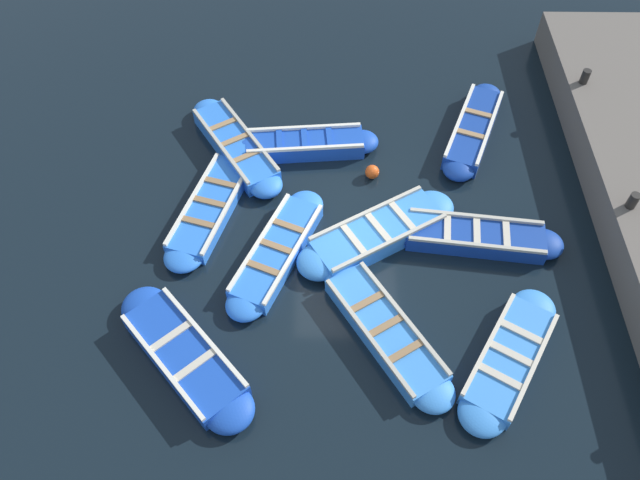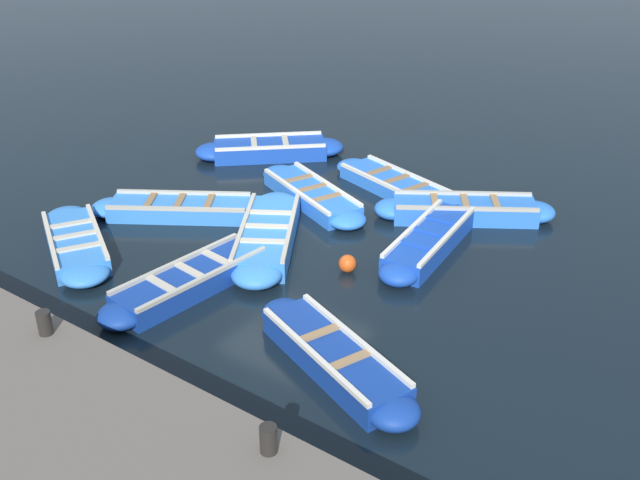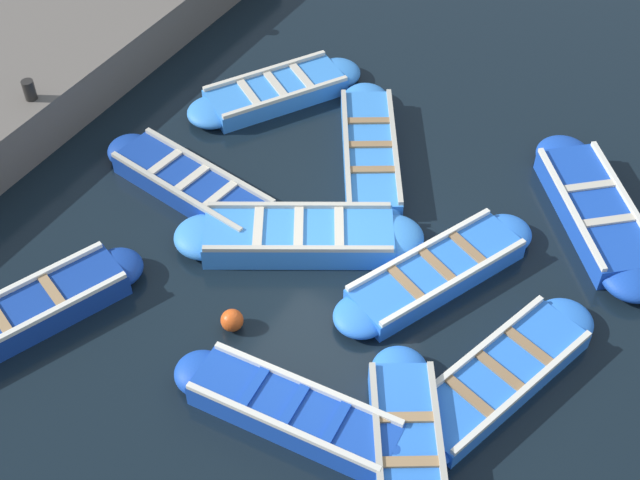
{
  "view_description": "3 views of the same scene",
  "coord_description": "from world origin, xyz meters",
  "px_view_note": "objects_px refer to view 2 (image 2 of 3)",
  "views": [
    {
      "loc": [
        0.54,
        8.31,
        10.6
      ],
      "look_at": [
        0.64,
        0.37,
        0.16
      ],
      "focal_mm": 35.0,
      "sensor_mm": 36.0,
      "label": 1
    },
    {
      "loc": [
        -10.43,
        -8.0,
        6.88
      ],
      "look_at": [
        -0.41,
        -0.91,
        0.38
      ],
      "focal_mm": 42.0,
      "sensor_mm": 36.0,
      "label": 2
    },
    {
      "loc": [
        4.56,
        -7.53,
        10.07
      ],
      "look_at": [
        -0.21,
        0.24,
        0.31
      ],
      "focal_mm": 50.0,
      "sensor_mm": 36.0,
      "label": 3
    }
  ],
  "objects_px": {
    "boat_end_of_row": "(430,241)",
    "bollard_north": "(268,439)",
    "boat_near_quay": "(464,210)",
    "buoy_orange_near": "(348,264)",
    "boat_bow_out": "(334,357)",
    "boat_outer_left": "(180,209)",
    "boat_tucked": "(395,186)",
    "bollard_mid_north": "(45,323)",
    "boat_centre": "(75,243)",
    "boat_broadside": "(270,149)",
    "boat_drifting": "(267,236)",
    "boat_inner_gap": "(311,195)",
    "boat_alongside": "(191,280)"
  },
  "relations": [
    {
      "from": "boat_inner_gap",
      "to": "boat_bow_out",
      "type": "distance_m",
      "value": 5.87
    },
    {
      "from": "boat_end_of_row",
      "to": "buoy_orange_near",
      "type": "distance_m",
      "value": 1.78
    },
    {
      "from": "boat_drifting",
      "to": "bollard_north",
      "type": "distance_m",
      "value": 6.62
    },
    {
      "from": "boat_bow_out",
      "to": "buoy_orange_near",
      "type": "relative_size",
      "value": 11.0
    },
    {
      "from": "boat_inner_gap",
      "to": "boat_alongside",
      "type": "distance_m",
      "value": 4.18
    },
    {
      "from": "bollard_north",
      "to": "bollard_mid_north",
      "type": "xyz_separation_m",
      "value": [
        0.0,
        3.93,
        0.0
      ]
    },
    {
      "from": "boat_centre",
      "to": "boat_broadside",
      "type": "relative_size",
      "value": 1.0
    },
    {
      "from": "boat_outer_left",
      "to": "boat_centre",
      "type": "bearing_deg",
      "value": 166.31
    },
    {
      "from": "boat_alongside",
      "to": "boat_outer_left",
      "type": "xyz_separation_m",
      "value": [
        2.01,
        2.25,
        -0.02
      ]
    },
    {
      "from": "boat_broadside",
      "to": "buoy_orange_near",
      "type": "xyz_separation_m",
      "value": [
        -3.63,
        -4.7,
        -0.03
      ]
    },
    {
      "from": "boat_tucked",
      "to": "boat_near_quay",
      "type": "distance_m",
      "value": 1.89
    },
    {
      "from": "boat_outer_left",
      "to": "bollard_north",
      "type": "xyz_separation_m",
      "value": [
        -5.04,
        -6.44,
        0.92
      ]
    },
    {
      "from": "boat_tucked",
      "to": "boat_near_quay",
      "type": "height_order",
      "value": "boat_near_quay"
    },
    {
      "from": "boat_tucked",
      "to": "boat_broadside",
      "type": "relative_size",
      "value": 1.12
    },
    {
      "from": "boat_end_of_row",
      "to": "boat_outer_left",
      "type": "distance_m",
      "value": 5.23
    },
    {
      "from": "boat_centre",
      "to": "boat_near_quay",
      "type": "distance_m",
      "value": 7.78
    },
    {
      "from": "boat_inner_gap",
      "to": "boat_end_of_row",
      "type": "relative_size",
      "value": 1.01
    },
    {
      "from": "boat_centre",
      "to": "bollard_north",
      "type": "xyz_separation_m",
      "value": [
        -2.79,
        -6.99,
        0.93
      ]
    },
    {
      "from": "bollard_north",
      "to": "boat_centre",
      "type": "bearing_deg",
      "value": 68.27
    },
    {
      "from": "boat_near_quay",
      "to": "buoy_orange_near",
      "type": "xyz_separation_m",
      "value": [
        -3.21,
        0.78,
        -0.03
      ]
    },
    {
      "from": "boat_bow_out",
      "to": "boat_outer_left",
      "type": "bearing_deg",
      "value": 66.43
    },
    {
      "from": "boat_inner_gap",
      "to": "boat_near_quay",
      "type": "bearing_deg",
      "value": -69.43
    },
    {
      "from": "bollard_mid_north",
      "to": "buoy_orange_near",
      "type": "distance_m",
      "value": 5.46
    },
    {
      "from": "boat_drifting",
      "to": "boat_end_of_row",
      "type": "relative_size",
      "value": 1.04
    },
    {
      "from": "boat_outer_left",
      "to": "bollard_mid_north",
      "type": "height_order",
      "value": "bollard_mid_north"
    },
    {
      "from": "bollard_mid_north",
      "to": "boat_drifting",
      "type": "bearing_deg",
      "value": 2.45
    },
    {
      "from": "boat_broadside",
      "to": "boat_bow_out",
      "type": "bearing_deg",
      "value": -135.09
    },
    {
      "from": "boat_bow_out",
      "to": "boat_end_of_row",
      "type": "relative_size",
      "value": 1.0
    },
    {
      "from": "boat_alongside",
      "to": "boat_centre",
      "type": "distance_m",
      "value": 2.81
    },
    {
      "from": "boat_inner_gap",
      "to": "boat_alongside",
      "type": "height_order",
      "value": "boat_alongside"
    },
    {
      "from": "boat_near_quay",
      "to": "boat_inner_gap",
      "type": "bearing_deg",
      "value": 110.57
    },
    {
      "from": "bollard_north",
      "to": "buoy_orange_near",
      "type": "distance_m",
      "value": 5.71
    },
    {
      "from": "boat_tucked",
      "to": "boat_broadside",
      "type": "bearing_deg",
      "value": 89.21
    },
    {
      "from": "boat_near_quay",
      "to": "bollard_north",
      "type": "relative_size",
      "value": 10.15
    },
    {
      "from": "boat_broadside",
      "to": "boat_centre",
      "type": "bearing_deg",
      "value": -179.66
    },
    {
      "from": "boat_end_of_row",
      "to": "bollard_north",
      "type": "xyz_separation_m",
      "value": [
        -6.71,
        -1.48,
        0.89
      ]
    },
    {
      "from": "boat_centre",
      "to": "boat_alongside",
      "type": "bearing_deg",
      "value": -84.92
    },
    {
      "from": "boat_inner_gap",
      "to": "boat_centre",
      "type": "height_order",
      "value": "same"
    },
    {
      "from": "boat_end_of_row",
      "to": "bollard_north",
      "type": "height_order",
      "value": "bollard_north"
    },
    {
      "from": "boat_alongside",
      "to": "boat_near_quay",
      "type": "distance_m",
      "value": 5.93
    },
    {
      "from": "boat_tucked",
      "to": "boat_broadside",
      "type": "height_order",
      "value": "boat_broadside"
    },
    {
      "from": "boat_centre",
      "to": "boat_near_quay",
      "type": "relative_size",
      "value": 0.94
    },
    {
      "from": "boat_drifting",
      "to": "boat_bow_out",
      "type": "bearing_deg",
      "value": -127.23
    },
    {
      "from": "boat_tucked",
      "to": "buoy_orange_near",
      "type": "distance_m",
      "value": 3.74
    },
    {
      "from": "boat_bow_out",
      "to": "boat_drifting",
      "type": "relative_size",
      "value": 0.96
    },
    {
      "from": "boat_outer_left",
      "to": "bollard_mid_north",
      "type": "xyz_separation_m",
      "value": [
        -5.04,
        -2.51,
        0.92
      ]
    },
    {
      "from": "boat_end_of_row",
      "to": "bollard_mid_north",
      "type": "relative_size",
      "value": 10.22
    },
    {
      "from": "boat_inner_gap",
      "to": "boat_near_quay",
      "type": "height_order",
      "value": "boat_near_quay"
    },
    {
      "from": "boat_tucked",
      "to": "bollard_mid_north",
      "type": "height_order",
      "value": "bollard_mid_north"
    },
    {
      "from": "buoy_orange_near",
      "to": "boat_inner_gap",
      "type": "bearing_deg",
      "value": 48.11
    }
  ]
}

